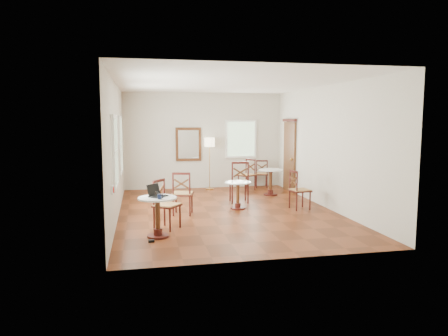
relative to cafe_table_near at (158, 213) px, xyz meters
name	(u,v)px	position (x,y,z in m)	size (l,w,h in m)	color
ground	(227,211)	(1.69, 1.90, -0.46)	(7.00, 7.00, 0.00)	#632911
room_shell	(222,131)	(1.63, 2.17, 1.43)	(5.02, 7.02, 3.01)	beige
cafe_table_near	(158,213)	(0.00, 0.00, 0.00)	(0.71, 0.71, 0.75)	#421510
cafe_table_mid	(238,192)	(2.02, 2.09, -0.05)	(0.63, 0.63, 0.67)	#421510
cafe_table_back	(271,179)	(3.38, 3.73, 0.00)	(0.70, 0.70, 0.74)	#421510
chair_near_a	(182,193)	(0.63, 1.74, 0.03)	(0.56, 0.56, 1.00)	#421510
chair_near_b	(166,205)	(0.18, 0.58, 0.02)	(0.63, 0.63, 0.98)	#421510
chair_mid_a	(239,182)	(2.23, 2.85, 0.08)	(0.55, 0.55, 1.10)	#421510
chair_mid_b	(299,190)	(3.46, 1.76, 0.01)	(0.49, 0.49, 0.95)	#421510
chair_back_a	(261,174)	(3.51, 5.09, -0.02)	(0.49, 0.49, 0.90)	#421510
chair_back_b	(247,175)	(2.93, 4.69, 0.01)	(0.61, 0.61, 0.96)	#421510
floor_lamp	(210,146)	(1.81, 5.05, 0.90)	(0.31, 0.31, 1.62)	#BF8C3F
laptop	(156,193)	(-0.02, 0.10, 0.34)	(0.40, 0.41, 0.22)	black
mouse	(154,197)	(-0.07, -0.03, 0.30)	(0.10, 0.06, 0.04)	black
navy_mug	(160,196)	(0.04, -0.18, 0.33)	(0.12, 0.08, 0.09)	#0F1734
water_glass	(157,194)	(-0.01, -0.01, 0.34)	(0.07, 0.07, 0.11)	white
power_adapter	(151,241)	(-0.13, -0.31, -0.44)	(0.11, 0.07, 0.04)	black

